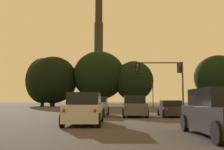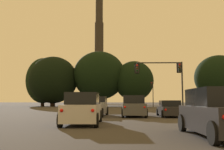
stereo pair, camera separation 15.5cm
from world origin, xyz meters
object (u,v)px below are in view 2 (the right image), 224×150
(sedan_right_lane_front, at_px, (170,109))
(suv_right_lane_third, at_px, (219,113))
(suv_center_lane_front, at_px, (133,106))
(traffic_light_far_right, at_px, (152,90))
(suv_left_lane_second, at_px, (83,109))
(pickup_truck_left_lane_front, at_px, (95,107))
(smokestack, at_px, (99,57))
(traffic_light_overhead_right, at_px, (166,74))

(sedan_right_lane_front, bearing_deg, suv_right_lane_third, -91.09)
(sedan_right_lane_front, bearing_deg, suv_center_lane_front, -176.77)
(traffic_light_far_right, bearing_deg, sedan_right_lane_front, -94.61)
(suv_left_lane_second, bearing_deg, suv_center_lane_front, 65.23)
(suv_right_lane_third, xyz_separation_m, traffic_light_far_right, (3.59, 50.12, 2.98))
(pickup_truck_left_lane_front, distance_m, suv_center_lane_front, 3.67)
(traffic_light_far_right, distance_m, smokestack, 69.41)
(sedan_right_lane_front, distance_m, traffic_light_overhead_right, 8.24)
(sedan_right_lane_front, xyz_separation_m, smokestack, (-14.66, 101.27, 21.93))
(suv_center_lane_front, bearing_deg, suv_right_lane_third, -78.71)
(traffic_light_overhead_right, distance_m, smokestack, 97.07)
(sedan_right_lane_front, distance_m, suv_center_lane_front, 3.26)
(smokestack, bearing_deg, pickup_truck_left_lane_front, -85.53)
(sedan_right_lane_front, height_order, smokestack, smokestack)
(traffic_light_overhead_right, bearing_deg, traffic_light_far_right, 86.17)
(sedan_right_lane_front, distance_m, smokestack, 104.65)
(suv_center_lane_front, relative_size, smokestack, 0.08)
(traffic_light_overhead_right, height_order, smokestack, smokestack)
(traffic_light_far_right, bearing_deg, suv_right_lane_third, -94.10)
(suv_right_lane_third, bearing_deg, sedan_right_lane_front, 86.32)
(suv_center_lane_front, bearing_deg, smokestack, 96.46)
(pickup_truck_left_lane_front, bearing_deg, suv_left_lane_second, -86.30)
(pickup_truck_left_lane_front, height_order, suv_left_lane_second, suv_left_lane_second)
(suv_center_lane_front, distance_m, smokestack, 104.29)
(sedan_right_lane_front, xyz_separation_m, traffic_light_far_right, (2.97, 36.80, 3.21))
(suv_right_lane_third, relative_size, smokestack, 0.09)
(pickup_truck_left_lane_front, height_order, smokestack, smokestack)
(pickup_truck_left_lane_front, bearing_deg, suv_right_lane_third, -63.80)
(pickup_truck_left_lane_front, height_order, traffic_light_overhead_right, traffic_light_overhead_right)
(suv_left_lane_second, xyz_separation_m, traffic_light_overhead_right, (7.63, 15.16, 3.69))
(smokestack, bearing_deg, suv_left_lane_second, -85.80)
(suv_left_lane_second, xyz_separation_m, smokestack, (-8.02, 109.25, 21.70))
(sedan_right_lane_front, bearing_deg, pickup_truck_left_lane_front, 174.48)
(sedan_right_lane_front, bearing_deg, traffic_light_far_right, 86.98)
(suv_left_lane_second, xyz_separation_m, traffic_light_far_right, (9.61, 44.78, 2.98))
(sedan_right_lane_front, distance_m, traffic_light_far_right, 37.06)
(suv_right_lane_third, bearing_deg, suv_center_lane_front, 100.26)
(pickup_truck_left_lane_front, relative_size, sedan_right_lane_front, 1.18)
(traffic_light_far_right, bearing_deg, pickup_truck_left_lane_front, -105.21)
(traffic_light_far_right, xyz_separation_m, smokestack, (-17.63, 64.47, 18.72))
(pickup_truck_left_lane_front, xyz_separation_m, suv_right_lane_third, (6.18, -14.17, 0.09))
(pickup_truck_left_lane_front, relative_size, traffic_light_overhead_right, 0.93)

